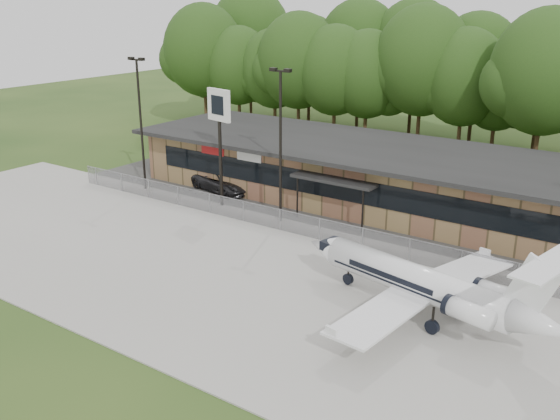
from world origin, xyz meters
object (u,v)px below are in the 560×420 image
Objects in this scene: pole_sign at (219,118)px; terminal at (397,178)px; suv at (224,182)px; business_jet at (424,285)px.

terminal is at bearing 45.94° from pole_sign.
suv is 0.67× the size of pole_sign.
terminal is 7.25× the size of suv.
pole_sign is (-10.40, -7.14, 4.31)m from terminal.
terminal reaches higher than suv.
business_jet reaches higher than suv.
terminal is 16.68m from business_jet.
pole_sign reaches higher than terminal.
suv is at bearing 165.52° from business_jet.
pole_sign is at bearing -131.07° from suv.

